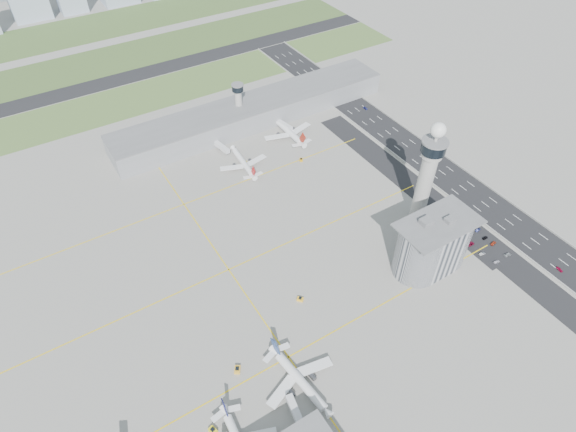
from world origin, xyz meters
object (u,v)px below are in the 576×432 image
car_lot_1 (482,254)px  car_lot_4 (455,230)px  jet_bridge_far_1 (279,123)px  tug_5 (301,159)px  car_lot_10 (466,222)px  jet_bridge_far_0 (216,144)px  car_lot_11 (456,215)px  control_tower (428,170)px  admin_building (433,244)px  airplane_far_a (243,159)px  car_hw_0 (560,269)px  car_lot_5 (445,220)px  tug_3 (300,299)px  car_lot_2 (471,244)px  car_hw_4 (305,78)px  jet_bridge_near_2 (302,429)px  car_lot_7 (493,243)px  airplane_near_c (301,378)px  car_hw_1 (428,162)px  car_lot_6 (508,255)px  car_lot_3 (465,236)px  car_lot_9 (478,230)px  tug_1 (213,430)px  tug_4 (245,163)px  airplane_far_b (288,127)px  secondary_tower (239,101)px  tug_2 (237,369)px  car_lot_0 (497,262)px  car_lot_8 (485,238)px

car_lot_1 → car_lot_4: car_lot_1 is taller
jet_bridge_far_1 → tug_5: 43.67m
car_lot_10 → jet_bridge_far_0: bearing=31.9°
jet_bridge_far_1 → car_lot_11: size_ratio=3.68×
control_tower → admin_building: (-20.01, -30.00, -19.74)m
airplane_far_a → car_hw_0: (99.95, -166.78, -4.78)m
jet_bridge_far_1 → car_lot_5: 139.09m
tug_3 → car_lot_5: bearing=140.0°
car_lot_2 → car_hw_4: 207.34m
tug_5 → car_lot_11: (48.84, -93.06, -0.29)m
jet_bridge_near_2 → car_lot_2: (135.18, 36.37, -2.19)m
car_lot_7 → airplane_near_c: bearing=86.0°
car_lot_10 → car_lot_11: (-0.31, 7.23, 0.01)m
jet_bridge_near_2 → car_hw_1: jet_bridge_near_2 is taller
car_lot_6 → airplane_far_a: bearing=39.4°
jet_bridge_far_1 → car_hw_1: bearing=25.0°
car_lot_4 → car_lot_6: bearing=-161.9°
jet_bridge_far_0 → car_lot_3: jet_bridge_far_0 is taller
airplane_near_c → car_lot_4: bearing=97.5°
car_lot_4 → car_lot_9: car_lot_9 is taller
tug_1 → car_lot_10: (176.26, 30.92, -0.47)m
car_lot_9 → jet_bridge_far_0: bearing=22.0°
tug_4 → car_lot_1: bearing=147.4°
tug_4 → jet_bridge_near_2: bearing=99.2°
control_tower → airplane_far_b: 116.96m
secondary_tower → airplane_near_c: bearing=-110.5°
airplane_far_a → car_lot_7: size_ratio=9.31×
tug_3 → car_lot_3: bearing=131.5°
jet_bridge_far_1 → tug_4: size_ratio=4.32×
car_lot_2 → tug_2: bearing=89.4°
car_lot_7 → car_lot_11: 27.04m
tug_3 → car_lot_9: tug_3 is taller
car_lot_2 → car_lot_10: size_ratio=1.21×
car_lot_3 → car_lot_4: 6.26m
car_hw_0 → car_hw_4: 243.48m
tug_3 → car_lot_10: tug_3 is taller
car_lot_1 → admin_building: bearing=76.2°
control_tower → car_lot_0: control_tower is taller
admin_building → car_lot_1: size_ratio=11.13×
tug_4 → car_lot_3: 144.39m
jet_bridge_far_1 → tug_3: 155.31m
admin_building → car_lot_4: admin_building is taller
tug_1 → car_lot_9: 178.81m
airplane_far_a → car_lot_7: 160.02m
car_lot_8 → car_lot_11: size_ratio=0.95×
car_lot_4 → admin_building: bearing=105.1°
car_lot_0 → car_lot_5: car_lot_0 is taller
car_lot_0 → car_lot_3: bearing=8.3°
car_hw_1 → jet_bridge_far_1: bearing=126.4°
car_lot_6 → car_lot_7: size_ratio=0.99×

